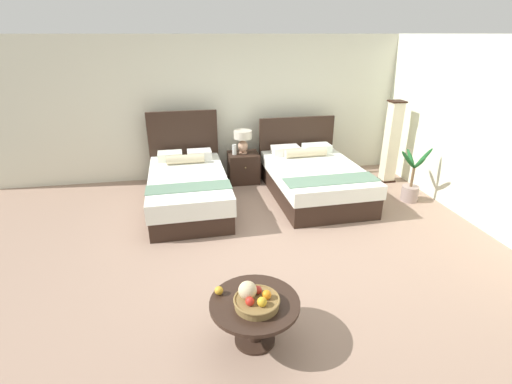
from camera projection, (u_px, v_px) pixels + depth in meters
ground_plane at (275, 250)px, 4.76m from camera, size 9.68×9.44×0.02m
wall_back at (240, 108)px, 6.90m from camera, size 9.68×0.12×2.54m
wall_side_right at (484, 134)px, 5.14m from camera, size 0.12×5.04×2.54m
bed_near_window at (188, 186)px, 5.91m from camera, size 1.25×2.22×1.31m
bed_near_corner at (313, 178)px, 6.25m from camera, size 1.47×2.15×1.14m
nightstand at (243, 167)px, 6.86m from camera, size 0.55×0.50×0.54m
table_lamp at (243, 139)px, 6.67m from camera, size 0.32×0.32×0.42m
vase at (234, 150)px, 6.66m from camera, size 0.08×0.08×0.18m
coffee_table at (255, 311)px, 3.23m from camera, size 0.78×0.78×0.43m
fruit_bowl at (255, 299)px, 3.11m from camera, size 0.39×0.39×0.21m
loose_apple at (219, 291)px, 3.26m from camera, size 0.08×0.08×0.08m
floor_lamp_corner at (391, 142)px, 6.71m from camera, size 0.25×0.25×1.48m
potted_palm at (411, 185)px, 6.06m from camera, size 0.61×0.59×0.89m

